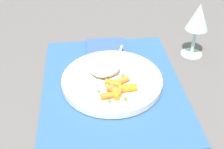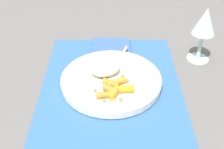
% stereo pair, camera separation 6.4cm
% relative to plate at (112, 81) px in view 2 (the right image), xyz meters
% --- Properties ---
extents(ground_plane, '(2.40, 2.40, 0.00)m').
position_rel_plate_xyz_m(ground_plane, '(0.00, 0.00, -0.02)').
color(ground_plane, '#565451').
extents(placemat, '(0.46, 0.36, 0.01)m').
position_rel_plate_xyz_m(placemat, '(0.00, 0.00, -0.01)').
color(placemat, '#2D5684').
rests_on(placemat, ground_plane).
extents(plate, '(0.26, 0.26, 0.02)m').
position_rel_plate_xyz_m(plate, '(0.00, 0.00, 0.00)').
color(plate, silver).
rests_on(plate, placemat).
extents(rice_mound, '(0.08, 0.08, 0.04)m').
position_rel_plate_xyz_m(rice_mound, '(-0.02, -0.02, 0.03)').
color(rice_mound, beige).
rests_on(rice_mound, plate).
extents(carrot_portion, '(0.08, 0.09, 0.02)m').
position_rel_plate_xyz_m(carrot_portion, '(0.05, 0.01, 0.02)').
color(carrot_portion, orange).
rests_on(carrot_portion, plate).
extents(pea_scatter, '(0.10, 0.10, 0.01)m').
position_rel_plate_xyz_m(pea_scatter, '(0.04, 0.01, 0.01)').
color(pea_scatter, green).
rests_on(pea_scatter, plate).
extents(fork, '(0.18, 0.07, 0.01)m').
position_rel_plate_xyz_m(fork, '(-0.04, 0.01, 0.01)').
color(fork, silver).
rests_on(fork, plate).
extents(wine_glass, '(0.06, 0.06, 0.16)m').
position_rel_plate_xyz_m(wine_glass, '(-0.12, 0.26, 0.10)').
color(wine_glass, '#B2E0CC').
rests_on(wine_glass, ground_plane).
extents(napkin, '(0.10, 0.12, 0.01)m').
position_rel_plate_xyz_m(napkin, '(-0.18, 0.00, -0.01)').
color(napkin, '#33518C').
rests_on(napkin, placemat).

